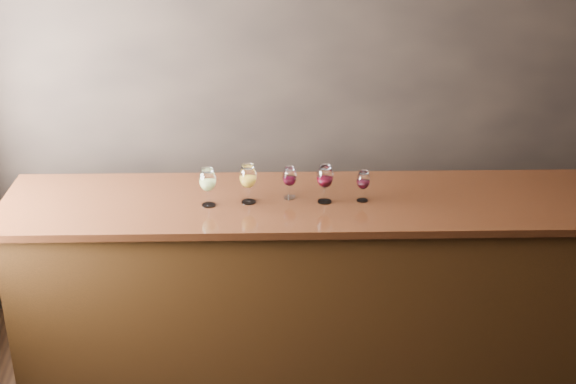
{
  "coord_description": "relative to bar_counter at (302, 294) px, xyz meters",
  "views": [
    {
      "loc": [
        -0.87,
        -2.51,
        3.02
      ],
      "look_at": [
        -0.52,
        1.39,
        1.2
      ],
      "focal_mm": 50.0,
      "sensor_mm": 36.0,
      "label": 1
    }
  ],
  "objects": [
    {
      "name": "room_shell",
      "position": [
        0.21,
        -1.27,
        1.26
      ],
      "size": [
        5.02,
        4.52,
        2.81
      ],
      "color": "black",
      "rests_on": "ground"
    },
    {
      "name": "bar_counter",
      "position": [
        0.0,
        0.0,
        0.0
      ],
      "size": [
        3.21,
        0.9,
        1.11
      ],
      "primitive_type": "cube",
      "rotation": [
        0.0,
        0.0,
        -0.07
      ],
      "color": "black",
      "rests_on": "ground"
    },
    {
      "name": "bar_top",
      "position": [
        -0.0,
        0.0,
        0.58
      ],
      "size": [
        3.32,
        0.98,
        0.04
      ],
      "primitive_type": "cube",
      "rotation": [
        0.0,
        0.0,
        -0.07
      ],
      "color": "black",
      "rests_on": "bar_counter"
    },
    {
      "name": "back_bar_shelf",
      "position": [
        0.01,
        0.64,
        -0.17
      ],
      "size": [
        2.15,
        0.4,
        0.77
      ],
      "primitive_type": "cube",
      "color": "black",
      "rests_on": "ground"
    },
    {
      "name": "glass_white",
      "position": [
        -0.51,
        -0.02,
        0.74
      ],
      "size": [
        0.09,
        0.09,
        0.21
      ],
      "color": "white",
      "rests_on": "bar_top"
    },
    {
      "name": "glass_amber",
      "position": [
        -0.3,
        -0.0,
        0.74
      ],
      "size": [
        0.09,
        0.09,
        0.22
      ],
      "color": "white",
      "rests_on": "bar_top"
    },
    {
      "name": "glass_red_a",
      "position": [
        -0.07,
        0.03,
        0.72
      ],
      "size": [
        0.08,
        0.08,
        0.18
      ],
      "color": "white",
      "rests_on": "bar_top"
    },
    {
      "name": "glass_red_b",
      "position": [
        0.11,
        -0.03,
        0.74
      ],
      "size": [
        0.09,
        0.09,
        0.21
      ],
      "color": "white",
      "rests_on": "bar_top"
    },
    {
      "name": "glass_red_c",
      "position": [
        0.32,
        -0.04,
        0.71
      ],
      "size": [
        0.07,
        0.07,
        0.17
      ],
      "color": "white",
      "rests_on": "bar_top"
    }
  ]
}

